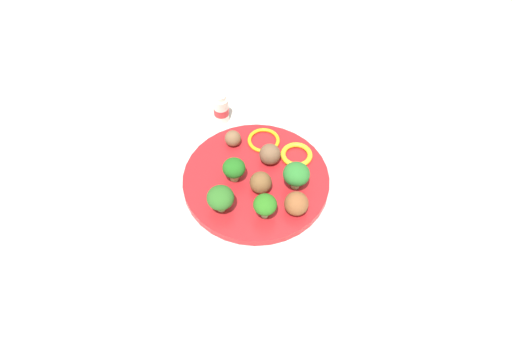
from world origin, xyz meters
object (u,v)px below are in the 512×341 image
broccoli_floret_center (265,205)px  meatball_far_rim (261,182)px  meatball_front_right (233,138)px  knife (328,282)px  broccoli_floret_back_left (296,174)px  yogurt_bottle (221,109)px  fork (309,292)px  napkin (321,292)px  meatball_mid_left (296,204)px  broccoli_floret_far_rim (220,198)px  pepper_ring_center (264,140)px  broccoli_floret_near_rim (234,168)px  meatball_back_right (270,154)px  pepper_ring_front_left (295,153)px  plate (256,180)px

broccoli_floret_center → meatball_far_rim: broccoli_floret_center is taller
meatball_front_right → knife: bearing=176.0°
broccoli_floret_back_left → yogurt_bottle: 0.24m
fork → meatball_far_rim: bearing=-11.7°
napkin → broccoli_floret_back_left: bearing=-24.0°
meatball_mid_left → meatball_far_rim: bearing=19.9°
broccoli_floret_center → fork: size_ratio=0.43×
broccoli_floret_far_rim → napkin: bearing=-165.3°
broccoli_floret_center → broccoli_floret_back_left: bearing=-74.1°
broccoli_floret_far_rim → meatball_far_rim: size_ratio=1.32×
broccoli_floret_center → pepper_ring_center: size_ratio=0.79×
meatball_far_rim → napkin: size_ratio=0.24×
broccoli_floret_far_rim → meatball_front_right: 0.16m
knife → broccoli_floret_near_rim: bearing=4.5°
broccoli_floret_far_rim → yogurt_bottle: 0.25m
meatball_back_right → napkin: meatball_back_right is taller
yogurt_bottle → broccoli_floret_near_rim: bearing=157.8°
pepper_ring_front_left → knife: (-0.24, 0.11, -0.01)m
broccoli_floret_far_rim → meatball_far_rim: bearing=-90.9°
meatball_back_right → broccoli_floret_near_rim: bearing=89.9°
meatball_front_right → pepper_ring_front_left: bearing=-136.5°
napkin → yogurt_bottle: size_ratio=2.49×
meatball_front_right → broccoli_floret_center: bearing=166.9°
meatball_far_rim → napkin: (-0.22, 0.03, -0.03)m
yogurt_bottle → plate: bearing=170.4°
meatball_mid_left → fork: meatball_mid_left is taller
meatball_far_rim → meatball_mid_left: bearing=-160.1°
pepper_ring_front_left → napkin: size_ratio=0.37×
yogurt_bottle → broccoli_floret_center: bearing=166.2°
broccoli_floret_back_left → broccoli_floret_far_rim: (0.03, 0.14, -0.00)m
broccoli_floret_center → broccoli_floret_far_rim: broccoli_floret_far_rim is taller
plate → meatball_back_right: size_ratio=6.76×
broccoli_floret_far_rim → meatball_front_right: bearing=-38.6°
broccoli_floret_near_rim → meatball_back_right: (-0.00, -0.08, -0.01)m
plate → broccoli_floret_near_rim: (0.02, 0.04, 0.04)m
plate → broccoli_floret_center: size_ratio=5.40×
meatball_front_right → napkin: bearing=173.0°
pepper_ring_center → fork: (-0.31, 0.11, -0.01)m
meatball_front_right → meatball_back_right: 0.09m
meatball_front_right → yogurt_bottle: (0.09, -0.02, -0.00)m
pepper_ring_center → meatball_back_right: bearing=159.3°
meatball_back_right → pepper_ring_front_left: size_ratio=0.66×
pepper_ring_center → fork: 0.33m
meatball_mid_left → pepper_ring_front_left: 0.13m
broccoli_floret_back_left → yogurt_bottle: broccoli_floret_back_left is taller
knife → meatball_back_right: bearing=-13.0°
broccoli_floret_center → fork: 0.16m
napkin → meatball_back_right: bearing=-16.5°
meatball_back_right → knife: size_ratio=0.28×
broccoli_floret_near_rim → yogurt_bottle: size_ratio=0.72×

